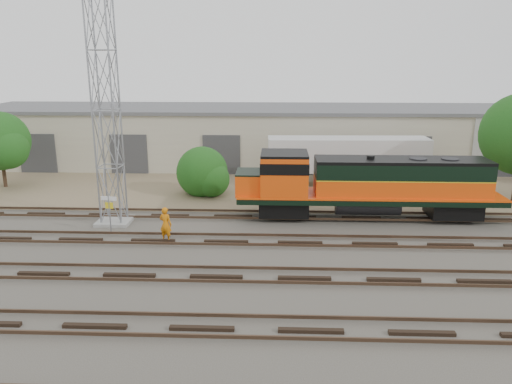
{
  "coord_description": "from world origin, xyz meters",
  "views": [
    {
      "loc": [
        -1.33,
        -23.81,
        9.68
      ],
      "look_at": [
        -2.48,
        4.0,
        2.2
      ],
      "focal_mm": 35.0,
      "sensor_mm": 36.0,
      "label": 1
    }
  ],
  "objects_px": {
    "signal_tower": "(107,114)",
    "semi_trailer": "(351,156)",
    "locomotive": "(364,184)",
    "worker": "(166,224)"
  },
  "relations": [
    {
      "from": "signal_tower",
      "to": "semi_trailer",
      "type": "height_order",
      "value": "signal_tower"
    },
    {
      "from": "locomotive",
      "to": "semi_trailer",
      "type": "xyz_separation_m",
      "value": [
        0.4,
        8.43,
        0.13
      ]
    },
    {
      "from": "locomotive",
      "to": "semi_trailer",
      "type": "relative_size",
      "value": 1.31
    },
    {
      "from": "signal_tower",
      "to": "semi_trailer",
      "type": "xyz_separation_m",
      "value": [
        15.59,
        9.8,
        -4.18
      ]
    },
    {
      "from": "locomotive",
      "to": "worker",
      "type": "xyz_separation_m",
      "value": [
        -11.37,
        -4.38,
        -1.28
      ]
    },
    {
      "from": "signal_tower",
      "to": "worker",
      "type": "height_order",
      "value": "signal_tower"
    },
    {
      "from": "semi_trailer",
      "to": "locomotive",
      "type": "bearing_deg",
      "value": -94.51
    },
    {
      "from": "semi_trailer",
      "to": "worker",
      "type": "bearing_deg",
      "value": -134.36
    },
    {
      "from": "semi_trailer",
      "to": "signal_tower",
      "type": "bearing_deg",
      "value": -149.62
    },
    {
      "from": "locomotive",
      "to": "signal_tower",
      "type": "height_order",
      "value": "signal_tower"
    }
  ]
}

